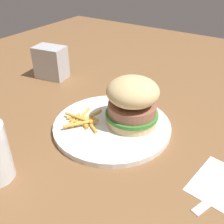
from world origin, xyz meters
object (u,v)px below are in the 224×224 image
at_px(sandwich, 132,102).
at_px(fries_pile, 83,120).
at_px(plate, 112,126).
at_px(napkin_dispenser, 51,62).

relative_size(sandwich, fries_pile, 1.07).
bearing_deg(fries_pile, plate, 117.40).
distance_m(sandwich, fries_pile, 0.12).
height_order(sandwich, fries_pile, sandwich).
bearing_deg(napkin_dispenser, fries_pile, -42.36).
xyz_separation_m(plate, napkin_dispenser, (-0.13, -0.30, 0.04)).
xyz_separation_m(fries_pile, napkin_dispenser, (-0.16, -0.24, 0.03)).
bearing_deg(sandwich, napkin_dispenser, -106.75).
distance_m(sandwich, napkin_dispenser, 0.35).
relative_size(plate, fries_pile, 2.40).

